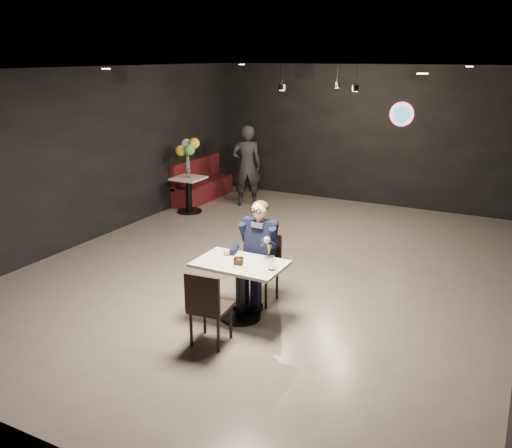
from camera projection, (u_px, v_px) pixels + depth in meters
The scene contains 17 objects.
floor at pixel (274, 268), 8.47m from camera, with size 9.00×9.00×0.00m, color slate.
wall_sign at pixel (402, 114), 11.31m from camera, with size 0.50×0.06×0.50m, color pink, non-canonical shape.
pendant_lights at pixel (326, 73), 9.30m from camera, with size 1.40×1.20×0.36m, color black.
main_table at pixel (240, 290), 6.76m from camera, with size 1.10×0.70×0.75m, color silver.
chair_far at pixel (260, 269), 7.20m from camera, with size 0.42×0.46×0.92m, color black.
chair_near at pixel (211, 306), 6.15m from camera, with size 0.42×0.46×0.92m, color black.
seated_man at pixel (260, 251), 7.13m from camera, with size 0.60×0.80×1.44m, color black.
dessert_plate at pixel (240, 265), 6.56m from camera, with size 0.24×0.24×0.01m, color white.
cake_slice at pixel (239, 261), 6.54m from camera, with size 0.11×0.09×0.08m, color black.
mint_leaf at pixel (239, 260), 6.49m from camera, with size 0.06×0.04×0.01m, color #32802A.
sundae_glass at pixel (271, 263), 6.40m from camera, with size 0.08×0.08×0.17m, color silver.
wafer_cone at pixel (269, 250), 6.37m from camera, with size 0.06×0.06×0.12m, color tan.
booth_bench at pixel (203, 180), 12.32m from camera, with size 0.47×1.86×0.93m, color #3E0D0E.
side_table at pixel (189, 195), 11.37m from camera, with size 0.60×0.60×0.75m, color silver.
balloon_vase at pixel (188, 174), 11.23m from camera, with size 0.11×0.11×0.16m, color silver.
balloon_bunch at pixel (188, 154), 11.11m from camera, with size 0.41×0.41×0.67m, color yellow.
passerby at pixel (247, 166), 11.76m from camera, with size 0.64×0.42×1.76m, color black.
Camera 1 is at (3.38, -7.12, 3.19)m, focal length 38.00 mm.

